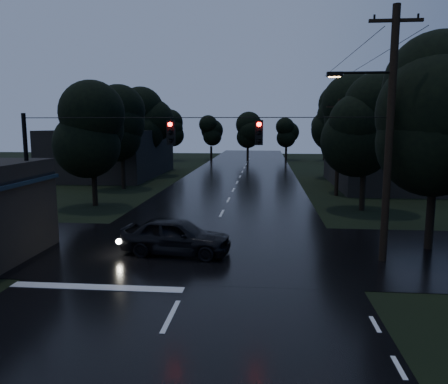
# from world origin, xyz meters

# --- Properties ---
(main_road) EXTENTS (12.00, 120.00, 0.02)m
(main_road) POSITION_xyz_m (0.00, 30.00, 0.00)
(main_road) COLOR black
(main_road) RESTS_ON ground
(cross_street) EXTENTS (60.00, 9.00, 0.02)m
(cross_street) POSITION_xyz_m (0.00, 12.00, 0.00)
(cross_street) COLOR black
(cross_street) RESTS_ON ground
(building_far_right) EXTENTS (10.00, 14.00, 4.40)m
(building_far_right) POSITION_xyz_m (14.00, 34.00, 2.20)
(building_far_right) COLOR black
(building_far_right) RESTS_ON ground
(building_far_left) EXTENTS (10.00, 16.00, 5.00)m
(building_far_left) POSITION_xyz_m (-14.00, 40.00, 2.50)
(building_far_left) COLOR black
(building_far_left) RESTS_ON ground
(utility_pole_main) EXTENTS (3.50, 0.30, 10.00)m
(utility_pole_main) POSITION_xyz_m (7.41, 11.00, 5.26)
(utility_pole_main) COLOR black
(utility_pole_main) RESTS_ON ground
(utility_pole_far) EXTENTS (2.00, 0.30, 7.50)m
(utility_pole_far) POSITION_xyz_m (8.30, 28.00, 3.88)
(utility_pole_far) COLOR black
(utility_pole_far) RESTS_ON ground
(anchor_pole_left) EXTENTS (0.18, 0.18, 6.00)m
(anchor_pole_left) POSITION_xyz_m (-7.50, 11.00, 3.00)
(anchor_pole_left) COLOR black
(anchor_pole_left) RESTS_ON ground
(span_signals) EXTENTS (15.00, 0.37, 1.12)m
(span_signals) POSITION_xyz_m (0.56, 10.99, 5.24)
(span_signals) COLOR black
(span_signals) RESTS_ON ground
(tree_corner_near) EXTENTS (4.48, 4.48, 9.44)m
(tree_corner_near) POSITION_xyz_m (10.00, 13.00, 5.99)
(tree_corner_near) COLOR black
(tree_corner_near) RESTS_ON ground
(tree_left_a) EXTENTS (3.92, 3.92, 8.26)m
(tree_left_a) POSITION_xyz_m (-9.00, 22.00, 5.24)
(tree_left_a) COLOR black
(tree_left_a) RESTS_ON ground
(tree_left_b) EXTENTS (4.20, 4.20, 8.85)m
(tree_left_b) POSITION_xyz_m (-9.60, 30.00, 5.62)
(tree_left_b) COLOR black
(tree_left_b) RESTS_ON ground
(tree_left_c) EXTENTS (4.48, 4.48, 9.44)m
(tree_left_c) POSITION_xyz_m (-10.20, 40.00, 5.99)
(tree_left_c) COLOR black
(tree_left_c) RESTS_ON ground
(tree_right_a) EXTENTS (4.20, 4.20, 8.85)m
(tree_right_a) POSITION_xyz_m (9.00, 22.00, 5.62)
(tree_right_a) COLOR black
(tree_right_a) RESTS_ON ground
(tree_right_b) EXTENTS (4.48, 4.48, 9.44)m
(tree_right_b) POSITION_xyz_m (9.60, 30.00, 5.99)
(tree_right_b) COLOR black
(tree_right_b) RESTS_ON ground
(tree_right_c) EXTENTS (4.76, 4.76, 10.03)m
(tree_right_c) POSITION_xyz_m (10.20, 40.00, 6.37)
(tree_right_c) COLOR black
(tree_right_c) RESTS_ON ground
(car) EXTENTS (4.89, 2.42, 1.60)m
(car) POSITION_xyz_m (-1.09, 11.16, 0.80)
(car) COLOR black
(car) RESTS_ON ground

